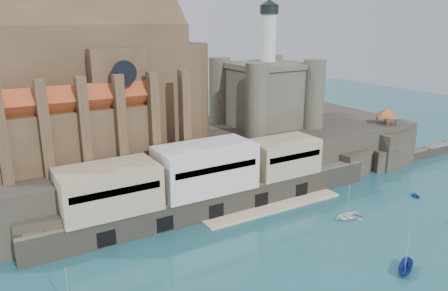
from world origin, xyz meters
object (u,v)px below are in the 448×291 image
church (95,88)px  pavilion (387,113)px  boat_2 (405,272)px  castle_keep (265,91)px

church → pavilion: bearing=-13.5°
church → boat_2: size_ratio=10.11×
boat_2 → church: bearing=1.4°
church → castle_keep: (40.21, -0.78, -3.81)m
church → castle_keep: bearing=-1.1°
castle_keep → boat_2: size_ratio=6.31×
castle_keep → boat_2: (-11.50, -50.40, -18.31)m
castle_keep → boat_2: castle_keep is taller
church → pavilion: (66.13, -15.85, -9.40)m
church → pavilion: church is taller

